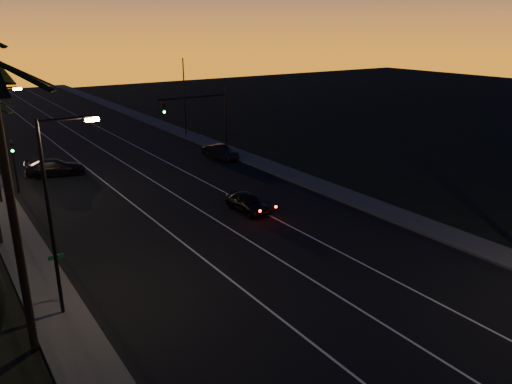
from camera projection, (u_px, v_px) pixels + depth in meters
road at (185, 206)px, 36.35m from camera, size 20.00×170.00×0.01m
sidewalk_left at (19, 240)px, 30.41m from camera, size 2.40×170.00×0.16m
sidewalk_right at (304, 180)px, 42.25m from camera, size 2.40×170.00×0.16m
lane_stripe_left at (146, 214)px, 34.76m from camera, size 0.12×160.00×0.01m
lane_stripe_mid at (191, 204)px, 36.61m from camera, size 0.12×160.00×0.01m
lane_stripe_right at (232, 196)px, 38.46m from camera, size 0.12×160.00×0.01m
palm_near at (8, 183)px, 18.00m from camera, size 4.25×4.16×11.53m
streetlight_left_near at (55, 204)px, 21.13m from camera, size 2.55×0.26×9.00m
street_sign at (58, 272)px, 23.03m from camera, size 0.70×0.06×2.60m
signal_mast at (204, 113)px, 46.48m from camera, size 7.10×0.41×7.00m
signal_post at (13, 157)px, 38.27m from camera, size 0.28×0.37×4.20m
far_pole_right at (184, 98)px, 58.07m from camera, size 0.14×0.14×9.00m
lead_car at (248, 202)px, 35.06m from camera, size 1.77×4.46×1.34m
right_car at (220, 152)px, 48.94m from camera, size 2.27×4.33×1.36m
cross_car at (55, 167)px, 43.52m from camera, size 5.28×3.11×1.43m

